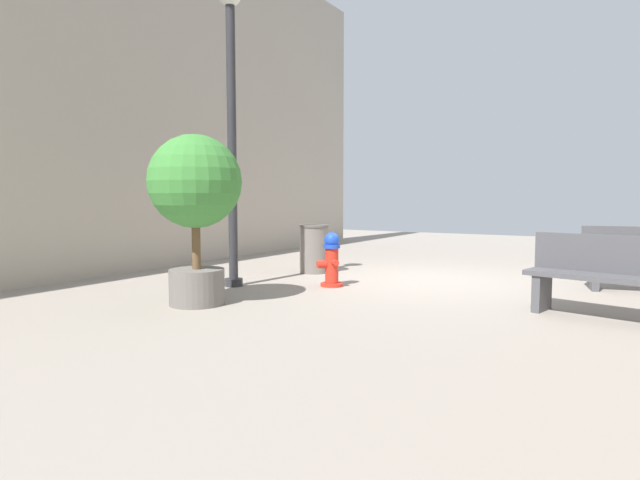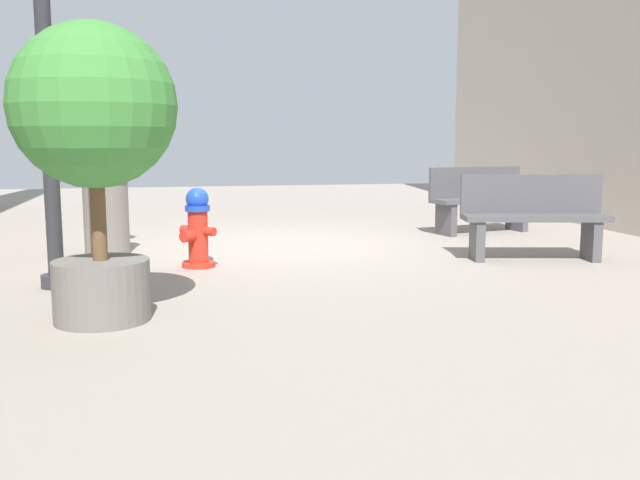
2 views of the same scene
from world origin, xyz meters
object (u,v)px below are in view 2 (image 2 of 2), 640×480
bench_near (480,199)px  planter_tree (95,129)px  fire_hydrant (198,228)px  trash_bin (106,216)px  bench_far (533,216)px

bench_near → planter_tree: size_ratio=0.75×
fire_hydrant → planter_tree: size_ratio=0.39×
fire_hydrant → bench_near: 4.58m
trash_bin → bench_near: bearing=-170.7°
bench_far → trash_bin: (4.74, -1.42, -0.05)m
fire_hydrant → planter_tree: planter_tree is taller
fire_hydrant → bench_far: bench_far is taller
bench_far → planter_tree: bearing=21.9°
bench_far → planter_tree: 4.96m
planter_tree → trash_bin: (0.22, -3.24, -0.98)m
fire_hydrant → planter_tree: (0.79, 2.11, 1.00)m
planter_tree → trash_bin: bearing=-86.1°
fire_hydrant → planter_tree: bearing=69.4°
bench_far → fire_hydrant: bearing=-4.5°
bench_far → planter_tree: size_ratio=0.76×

